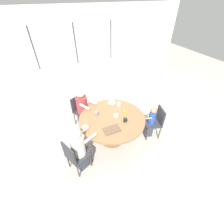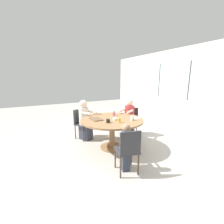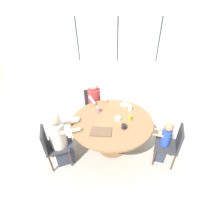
{
  "view_description": "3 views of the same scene",
  "coord_description": "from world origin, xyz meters",
  "px_view_note": "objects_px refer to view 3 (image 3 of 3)",
  "views": [
    {
      "loc": [
        -1.09,
        -2.4,
        3.09
      ],
      "look_at": [
        0.0,
        0.0,
        0.94
      ],
      "focal_mm": 24.0,
      "sensor_mm": 36.0,
      "label": 1
    },
    {
      "loc": [
        3.12,
        -1.79,
        1.73
      ],
      "look_at": [
        0.0,
        0.0,
        0.94
      ],
      "focal_mm": 24.0,
      "sensor_mm": 36.0,
      "label": 2
    },
    {
      "loc": [
        0.14,
        -2.25,
        2.51
      ],
      "look_at": [
        0.0,
        0.0,
        0.94
      ],
      "focal_mm": 24.0,
      "sensor_mm": 36.0,
      "label": 3
    }
  ],
  "objects_px": {
    "chair_for_man_blue_shirt": "(93,103)",
    "milk_carton_small": "(130,108)",
    "bowl_cereal": "(76,120)",
    "coffee_mug": "(124,126)",
    "sippy_cup": "(98,109)",
    "person_man_blue_shirt": "(95,105)",
    "bowl_white_shallow": "(118,118)",
    "chair_for_toddler": "(173,143)",
    "person_woman_green_shirt": "(61,141)",
    "person_toddler": "(163,143)",
    "chair_for_woman_green_shirt": "(52,144)",
    "juice_glass": "(130,118)"
  },
  "relations": [
    {
      "from": "juice_glass",
      "to": "person_toddler",
      "type": "bearing_deg",
      "value": -22.29
    },
    {
      "from": "person_man_blue_shirt",
      "to": "juice_glass",
      "type": "relative_size",
      "value": 10.84
    },
    {
      "from": "chair_for_man_blue_shirt",
      "to": "milk_carton_small",
      "type": "height_order",
      "value": "milk_carton_small"
    },
    {
      "from": "chair_for_toddler",
      "to": "person_woman_green_shirt",
      "type": "bearing_deg",
      "value": 107.7
    },
    {
      "from": "bowl_cereal",
      "to": "sippy_cup",
      "type": "bearing_deg",
      "value": 38.52
    },
    {
      "from": "person_woman_green_shirt",
      "to": "coffee_mug",
      "type": "xyz_separation_m",
      "value": [
        1.13,
        0.16,
        0.26
      ]
    },
    {
      "from": "bowl_cereal",
      "to": "chair_for_man_blue_shirt",
      "type": "bearing_deg",
      "value": 83.42
    },
    {
      "from": "sippy_cup",
      "to": "bowl_white_shallow",
      "type": "xyz_separation_m",
      "value": [
        0.4,
        -0.21,
        -0.06
      ]
    },
    {
      "from": "bowl_cereal",
      "to": "chair_for_toddler",
      "type": "bearing_deg",
      "value": -7.02
    },
    {
      "from": "person_toddler",
      "to": "milk_carton_small",
      "type": "relative_size",
      "value": 8.81
    },
    {
      "from": "person_man_blue_shirt",
      "to": "sippy_cup",
      "type": "xyz_separation_m",
      "value": [
        0.18,
        -0.64,
        0.31
      ]
    },
    {
      "from": "person_toddler",
      "to": "juice_glass",
      "type": "height_order",
      "value": "person_toddler"
    },
    {
      "from": "sippy_cup",
      "to": "bowl_cereal",
      "type": "relative_size",
      "value": 1.15
    },
    {
      "from": "coffee_mug",
      "to": "juice_glass",
      "type": "distance_m",
      "value": 0.26
    },
    {
      "from": "person_woman_green_shirt",
      "to": "person_toddler",
      "type": "xyz_separation_m",
      "value": [
        1.87,
        0.14,
        -0.08
      ]
    },
    {
      "from": "person_man_blue_shirt",
      "to": "coffee_mug",
      "type": "bearing_deg",
      "value": 93.91
    },
    {
      "from": "juice_glass",
      "to": "milk_carton_small",
      "type": "bearing_deg",
      "value": 87.33
    },
    {
      "from": "bowl_white_shallow",
      "to": "bowl_cereal",
      "type": "bearing_deg",
      "value": -173.05
    },
    {
      "from": "coffee_mug",
      "to": "juice_glass",
      "type": "xyz_separation_m",
      "value": [
        0.11,
        0.23,
        0.01
      ]
    },
    {
      "from": "person_woman_green_shirt",
      "to": "chair_for_man_blue_shirt",
      "type": "bearing_deg",
      "value": 142.22
    },
    {
      "from": "person_woman_green_shirt",
      "to": "juice_glass",
      "type": "relative_size",
      "value": 10.77
    },
    {
      "from": "chair_for_toddler",
      "to": "sippy_cup",
      "type": "height_order",
      "value": "sippy_cup"
    },
    {
      "from": "chair_for_woman_green_shirt",
      "to": "sippy_cup",
      "type": "relative_size",
      "value": 5.51
    },
    {
      "from": "coffee_mug",
      "to": "juice_glass",
      "type": "bearing_deg",
      "value": 64.66
    },
    {
      "from": "person_toddler",
      "to": "bowl_white_shallow",
      "type": "xyz_separation_m",
      "value": [
        -0.85,
        0.28,
        0.33
      ]
    },
    {
      "from": "chair_for_woman_green_shirt",
      "to": "person_man_blue_shirt",
      "type": "distance_m",
      "value": 1.45
    },
    {
      "from": "sippy_cup",
      "to": "milk_carton_small",
      "type": "relative_size",
      "value": 1.47
    },
    {
      "from": "person_man_blue_shirt",
      "to": "person_toddler",
      "type": "height_order",
      "value": "person_man_blue_shirt"
    },
    {
      "from": "bowl_cereal",
      "to": "bowl_white_shallow",
      "type": "bearing_deg",
      "value": 6.95
    },
    {
      "from": "person_toddler",
      "to": "bowl_cereal",
      "type": "height_order",
      "value": "person_toddler"
    },
    {
      "from": "chair_for_man_blue_shirt",
      "to": "bowl_cereal",
      "type": "relative_size",
      "value": 6.31
    },
    {
      "from": "person_woman_green_shirt",
      "to": "sippy_cup",
      "type": "height_order",
      "value": "person_woman_green_shirt"
    },
    {
      "from": "bowl_white_shallow",
      "to": "bowl_cereal",
      "type": "xyz_separation_m",
      "value": [
        -0.78,
        -0.1,
        0.0
      ]
    },
    {
      "from": "person_toddler",
      "to": "sippy_cup",
      "type": "distance_m",
      "value": 1.4
    },
    {
      "from": "person_toddler",
      "to": "bowl_white_shallow",
      "type": "relative_size",
      "value": 8.25
    },
    {
      "from": "coffee_mug",
      "to": "bowl_cereal",
      "type": "bearing_deg",
      "value": 170.17
    },
    {
      "from": "milk_carton_small",
      "to": "coffee_mug",
      "type": "bearing_deg",
      "value": -102.14
    },
    {
      "from": "bowl_white_shallow",
      "to": "chair_for_toddler",
      "type": "bearing_deg",
      "value": -17.52
    },
    {
      "from": "chair_for_man_blue_shirt",
      "to": "milk_carton_small",
      "type": "bearing_deg",
      "value": 115.59
    },
    {
      "from": "person_man_blue_shirt",
      "to": "coffee_mug",
      "type": "height_order",
      "value": "person_man_blue_shirt"
    },
    {
      "from": "chair_for_woman_green_shirt",
      "to": "coffee_mug",
      "type": "relative_size",
      "value": 9.31
    },
    {
      "from": "chair_for_toddler",
      "to": "bowl_white_shallow",
      "type": "relative_size",
      "value": 7.61
    },
    {
      "from": "milk_carton_small",
      "to": "person_woman_green_shirt",
      "type": "bearing_deg",
      "value": -149.21
    },
    {
      "from": "sippy_cup",
      "to": "juice_glass",
      "type": "distance_m",
      "value": 0.67
    },
    {
      "from": "bowl_cereal",
      "to": "coffee_mug",
      "type": "bearing_deg",
      "value": -9.83
    },
    {
      "from": "coffee_mug",
      "to": "chair_for_woman_green_shirt",
      "type": "bearing_deg",
      "value": -170.0
    },
    {
      "from": "person_toddler",
      "to": "coffee_mug",
      "type": "bearing_deg",
      "value": 103.01
    },
    {
      "from": "chair_for_woman_green_shirt",
      "to": "sippy_cup",
      "type": "xyz_separation_m",
      "value": [
        0.76,
        0.68,
        0.33
      ]
    },
    {
      "from": "person_man_blue_shirt",
      "to": "bowl_white_shallow",
      "type": "height_order",
      "value": "person_man_blue_shirt"
    },
    {
      "from": "person_toddler",
      "to": "bowl_cereal",
      "type": "xyz_separation_m",
      "value": [
        -1.64,
        0.18,
        0.33
      ]
    }
  ]
}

